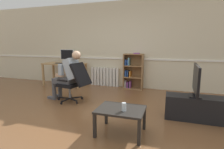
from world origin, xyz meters
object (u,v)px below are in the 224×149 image
object	(u,v)px
keyboard	(62,63)
radiator	(105,77)
tv_screen	(196,80)
bookshelf	(132,72)
office_chair	(75,81)
imac_monitor	(67,55)
person_seated	(68,75)
coffee_table	(121,112)
computer_mouse	(69,63)
computer_desk	(64,66)
drinking_glass	(124,107)
tv_stand	(194,108)

from	to	relation	value
keyboard	radiator	world-z (taller)	keyboard
tv_screen	bookshelf	bearing A→B (deg)	41.10
radiator	office_chair	size ratio (longest dim) A/B	1.01
imac_monitor	office_chair	size ratio (longest dim) A/B	0.51
office_chair	person_seated	bearing A→B (deg)	-90.00
coffee_table	computer_mouse	bearing A→B (deg)	134.68
radiator	tv_screen	distance (m)	3.26
computer_desk	person_seated	xyz separation A→B (m)	(1.01, -1.39, 0.00)
radiator	office_chair	world-z (taller)	office_chair
tv_screen	drinking_glass	size ratio (longest dim) A/B	7.19
computer_desk	tv_screen	world-z (taller)	tv_screen
bookshelf	tv_stand	xyz separation A→B (m)	(1.56, -1.92, -0.31)
radiator	computer_desk	bearing A→B (deg)	-163.06
coffee_table	person_seated	bearing A→B (deg)	144.85
computer_desk	radiator	world-z (taller)	computer_desk
keyboard	tv_stand	size ratio (longest dim) A/B	0.43
tv_stand	keyboard	bearing A→B (deg)	158.63
coffee_table	drinking_glass	size ratio (longest dim) A/B	5.81
tv_stand	drinking_glass	bearing A→B (deg)	-136.72
computer_mouse	computer_desk	bearing A→B (deg)	154.47
imac_monitor	bookshelf	world-z (taller)	imac_monitor
imac_monitor	drinking_glass	world-z (taller)	imac_monitor
office_chair	drinking_glass	size ratio (longest dim) A/B	7.68
radiator	coffee_table	distance (m)	3.25
bookshelf	person_seated	world-z (taller)	person_seated
computer_mouse	coffee_table	bearing A→B (deg)	-45.32
drinking_glass	computer_desk	bearing A→B (deg)	136.01
tv_stand	office_chair	bearing A→B (deg)	175.60
computer_mouse	bookshelf	size ratio (longest dim) A/B	0.09
radiator	drinking_glass	size ratio (longest dim) A/B	7.79
office_chair	drinking_glass	distance (m)	1.94
computer_desk	bookshelf	distance (m)	2.26
tv_stand	drinking_glass	size ratio (longest dim) A/B	8.11
imac_monitor	office_chair	world-z (taller)	imac_monitor
radiator	tv_stand	world-z (taller)	radiator
bookshelf	tv_stand	world-z (taller)	bookshelf
office_chair	tv_stand	world-z (taller)	office_chair
computer_desk	imac_monitor	distance (m)	0.38
radiator	coffee_table	xyz separation A→B (m)	(1.38, -2.94, 0.05)
tv_screen	keyboard	bearing A→B (deg)	70.57
office_chair	tv_screen	bearing A→B (deg)	95.54
computer_desk	office_chair	bearing A→B (deg)	-49.86
tv_screen	office_chair	bearing A→B (deg)	87.53
computer_mouse	coffee_table	xyz separation A→B (m)	(2.41, -2.43, -0.42)
radiator	drinking_glass	xyz separation A→B (m)	(1.45, -3.02, 0.17)
keyboard	drinking_glass	xyz separation A→B (m)	(2.73, -2.49, -0.30)
imac_monitor	tv_screen	size ratio (longest dim) A/B	0.55
computer_desk	tv_stand	distance (m)	4.15
bookshelf	computer_mouse	bearing A→B (deg)	-168.20
bookshelf	office_chair	xyz separation A→B (m)	(-1.03, -1.72, -0.01)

